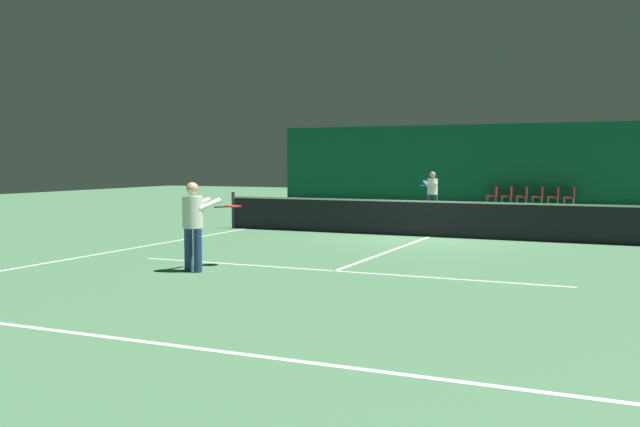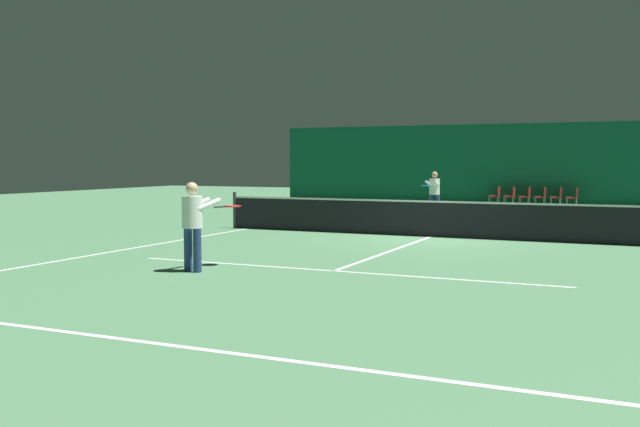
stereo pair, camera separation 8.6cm
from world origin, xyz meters
name	(u,v)px [view 1 (the left image)]	position (x,y,z in m)	size (l,w,h in m)	color
ground_plane	(429,237)	(0.00, 0.00, 0.00)	(60.00, 60.00, 0.00)	#4C7F56
backdrop_curtain	(517,164)	(0.00, 14.67, 1.83)	(23.00, 0.12, 3.67)	#0F5138
court_line_baseline_far	(506,209)	(0.00, 11.90, 0.00)	(11.00, 0.10, 0.00)	white
court_line_baseline_near	(140,341)	(0.00, -11.90, 0.00)	(11.00, 0.10, 0.00)	white
court_line_service_far	(479,219)	(0.00, 6.40, 0.00)	(8.25, 0.10, 0.00)	white
court_line_service_near	(335,271)	(0.00, -6.40, 0.00)	(8.25, 0.10, 0.00)	white
court_line_sideline_left	(247,229)	(-5.50, 0.00, 0.00)	(0.10, 23.80, 0.00)	white
court_line_centre	(429,237)	(0.00, 0.00, 0.00)	(0.10, 12.80, 0.00)	white
tennis_net	(430,217)	(0.00, 0.00, 0.51)	(12.00, 0.10, 1.07)	black
player_near	(195,220)	(-2.27, -7.45, 0.93)	(0.70, 1.37, 1.60)	navy
player_far	(432,190)	(-1.76, 6.73, 0.94)	(0.41, 1.33, 1.61)	navy
courtside_chair_0	(493,195)	(-0.94, 14.12, 0.49)	(0.44, 0.44, 0.84)	#99999E
courtside_chair_1	(508,195)	(-0.28, 14.12, 0.49)	(0.44, 0.44, 0.84)	#99999E
courtside_chair_2	(524,195)	(0.38, 14.12, 0.49)	(0.44, 0.44, 0.84)	#99999E
courtside_chair_3	(539,195)	(1.04, 14.12, 0.49)	(0.44, 0.44, 0.84)	#99999E
courtside_chair_4	(555,196)	(1.70, 14.12, 0.49)	(0.44, 0.44, 0.84)	#99999E
courtside_chair_5	(571,196)	(2.35, 14.12, 0.49)	(0.44, 0.44, 0.84)	#99999E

